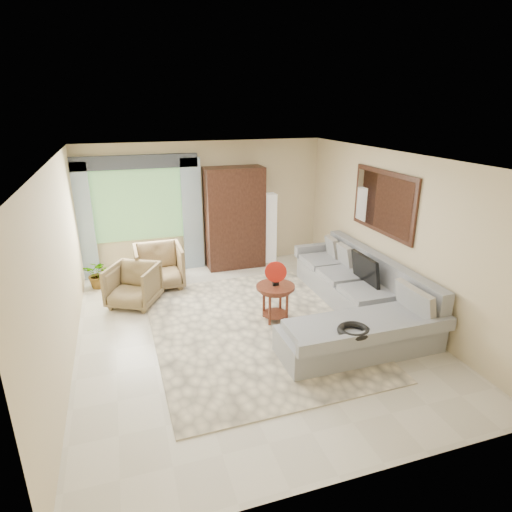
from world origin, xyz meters
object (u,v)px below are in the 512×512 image
object	(u,v)px
coffee_table	(275,302)
armoire	(235,218)
armchair_right	(159,266)
potted_plant	(98,274)
armchair_left	(133,285)
floor_lamp	(270,228)
tv_screen	(365,269)
sectional_sofa	(356,301)

from	to	relation	value
coffee_table	armoire	bearing A→B (deg)	88.81
armchair_right	potted_plant	bearing A→B (deg)	164.15
armchair_left	armchair_right	bearing A→B (deg)	80.70
armchair_left	coffee_table	bearing A→B (deg)	-3.24
armchair_left	floor_lamp	xyz separation A→B (m)	(2.97, 1.36, 0.39)
armchair_left	tv_screen	bearing A→B (deg)	8.01
armoire	floor_lamp	world-z (taller)	armoire
coffee_table	tv_screen	bearing A→B (deg)	-2.27
armchair_left	potted_plant	size ratio (longest dim) A/B	1.44
armchair_right	armoire	world-z (taller)	armoire
sectional_sofa	tv_screen	distance (m)	0.56
sectional_sofa	floor_lamp	size ratio (longest dim) A/B	2.31
floor_lamp	armchair_right	bearing A→B (deg)	-164.11
sectional_sofa	armchair_left	bearing A→B (deg)	154.81
potted_plant	floor_lamp	world-z (taller)	floor_lamp
armoire	potted_plant	bearing A→B (deg)	-173.12
tv_screen	armchair_right	size ratio (longest dim) A/B	0.84
tv_screen	armchair_right	xyz separation A→B (m)	(-3.16, 2.02, -0.32)
armchair_right	armoire	size ratio (longest dim) A/B	0.42
sectional_sofa	coffee_table	size ratio (longest dim) A/B	5.67
coffee_table	sectional_sofa	bearing A→B (deg)	-12.95
coffee_table	armchair_right	bearing A→B (deg)	129.26
potted_plant	armoire	world-z (taller)	armoire
armchair_right	floor_lamp	xyz separation A→B (m)	(2.46, 0.70, 0.35)
armchair_left	floor_lamp	distance (m)	3.29
sectional_sofa	tv_screen	bearing A→B (deg)	41.29
armchair_left	potted_plant	world-z (taller)	armchair_left
armchair_left	floor_lamp	world-z (taller)	floor_lamp
sectional_sofa	floor_lamp	xyz separation A→B (m)	(-0.43, 2.96, 0.47)
sectional_sofa	armchair_right	distance (m)	3.67
coffee_table	floor_lamp	size ratio (longest dim) A/B	0.41
potted_plant	armchair_left	bearing A→B (deg)	-58.44
tv_screen	coffee_table	world-z (taller)	tv_screen
potted_plant	floor_lamp	size ratio (longest dim) A/B	0.37
tv_screen	armchair_left	world-z (taller)	tv_screen
sectional_sofa	coffee_table	world-z (taller)	sectional_sofa
tv_screen	sectional_sofa	bearing A→B (deg)	-138.71
armchair_right	potted_plant	xyz separation A→B (m)	(-1.10, 0.31, -0.13)
tv_screen	armchair_left	xyz separation A→B (m)	(-3.67, 1.36, -0.36)
floor_lamp	tv_screen	bearing A→B (deg)	-75.58
armoire	tv_screen	bearing A→B (deg)	-60.61
sectional_sofa	armoire	world-z (taller)	armoire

